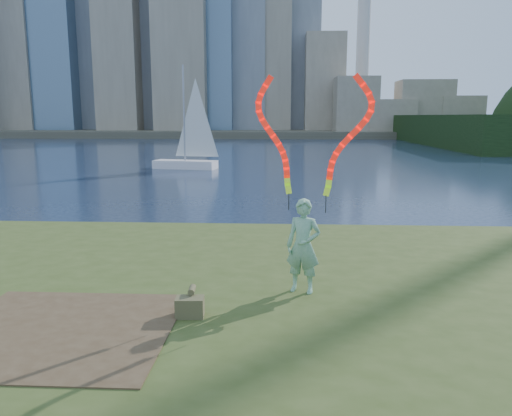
{
  "coord_description": "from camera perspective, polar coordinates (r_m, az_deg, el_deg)",
  "views": [
    {
      "loc": [
        0.97,
        -9.77,
        3.84
      ],
      "look_at": [
        0.41,
        1.0,
        1.85
      ],
      "focal_mm": 35.0,
      "sensor_mm": 36.0,
      "label": 1
    }
  ],
  "objects": [
    {
      "name": "dirt_patch",
      "position": [
        7.9,
        -21.51,
        -12.85
      ],
      "size": [
        3.2,
        3.0,
        0.02
      ],
      "primitive_type": "cube",
      "color": "#47331E",
      "rests_on": "grassy_knoll"
    },
    {
      "name": "far_shore",
      "position": [
        104.83,
        2.48,
        8.68
      ],
      "size": [
        320.0,
        40.0,
        1.2
      ],
      "primitive_type": "cube",
      "color": "#4E4939",
      "rests_on": "ground"
    },
    {
      "name": "ground",
      "position": [
        10.54,
        -2.55,
        -10.91
      ],
      "size": [
        320.0,
        320.0,
        0.0
      ],
      "primitive_type": "plane",
      "color": "#17233A",
      "rests_on": "ground"
    },
    {
      "name": "woman_with_ribbons",
      "position": [
        8.59,
        5.59,
        -0.55
      ],
      "size": [
        1.96,
        0.72,
        4.03
      ],
      "rotation": [
        0.0,
        0.0,
        -0.32
      ],
      "color": "#217640",
      "rests_on": "grassy_knoll"
    },
    {
      "name": "grassy_knoll",
      "position": [
        8.31,
        -4.14,
        -14.47
      ],
      "size": [
        20.0,
        18.0,
        0.8
      ],
      "color": "#39491A",
      "rests_on": "ground"
    },
    {
      "name": "sailboat",
      "position": [
        37.27,
        -7.76,
        6.44
      ],
      "size": [
        5.0,
        2.39,
        7.51
      ],
      "rotation": [
        0.0,
        0.0,
        -0.2
      ],
      "color": "silver",
      "rests_on": "ground"
    },
    {
      "name": "canvas_bag",
      "position": [
        7.88,
        -7.55,
        -11.01
      ],
      "size": [
        0.44,
        0.51,
        0.41
      ],
      "rotation": [
        0.0,
        0.0,
        0.06
      ],
      "color": "#4A452B",
      "rests_on": "grassy_knoll"
    }
  ]
}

